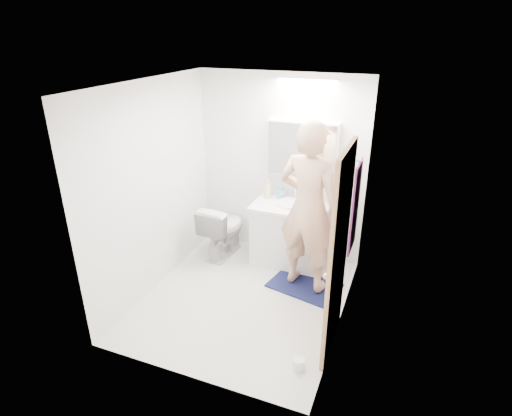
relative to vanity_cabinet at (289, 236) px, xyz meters
The scene contains 23 objects.
floor 1.07m from the vanity_cabinet, 103.49° to the right, with size 2.50×2.50×0.00m, color silver.
ceiling 2.24m from the vanity_cabinet, 103.49° to the right, with size 2.50×2.50×0.00m, color white.
wall_back 0.89m from the vanity_cabinet, 129.09° to the left, with size 2.50×2.50×0.00m, color white.
wall_front 2.37m from the vanity_cabinet, 95.97° to the right, with size 2.50×2.50×0.00m, color white.
wall_left 1.83m from the vanity_cabinet, 144.07° to the right, with size 2.50×2.50×0.00m, color white.
wall_right 1.53m from the vanity_cabinet, 48.01° to the right, with size 2.50×2.50×0.00m, color white.
vanity_cabinet is the anchor object (origin of this frame).
countertop 0.41m from the vanity_cabinet, 63.43° to the right, with size 0.95×0.58×0.04m, color white.
sink_basin 0.45m from the vanity_cabinet, 90.00° to the left, with size 0.36×0.36×0.03m, color white.
faucet 0.56m from the vanity_cabinet, 90.00° to the left, with size 0.02×0.02×0.16m, color silver.
medicine_cabinet 1.13m from the vanity_cabinet, 71.95° to the left, with size 0.88×0.14×0.70m, color white.
mirror_panel 1.12m from the vanity_cabinet, 62.94° to the left, with size 0.84×0.01×0.66m, color silver.
toilet 0.90m from the vanity_cabinet, behind, with size 0.42×0.74×0.75m, color silver.
bath_rug 0.70m from the vanity_cabinet, 53.21° to the right, with size 0.80×0.55×0.02m, color #161B46.
person 0.87m from the vanity_cabinet, 53.21° to the right, with size 0.72×0.47×1.98m, color tan.
door 1.68m from the vanity_cabinet, 57.17° to the right, with size 0.04×0.80×2.00m, color tan.
door_knob 1.89m from the vanity_cabinet, 63.41° to the right, with size 0.06×0.06×0.06m, color gold.
towel 1.18m from the vanity_cabinet, 26.12° to the right, with size 0.02×0.42×1.00m, color #151440.
towel_hook 1.54m from the vanity_cabinet, 26.47° to the right, with size 0.02×0.02×0.07m, color silver.
soap_bottle_a 0.67m from the vanity_cabinet, 157.05° to the left, with size 0.09×0.09×0.24m, color beige.
soap_bottle_b 0.58m from the vanity_cabinet, 135.72° to the left, with size 0.08×0.08×0.18m, color #61A5D1.
toothbrush_cup 0.54m from the vanity_cabinet, 39.20° to the left, with size 0.10×0.10×0.10m, color #3A42B0.
toilet_paper_roll 1.90m from the vanity_cabinet, 69.76° to the right, with size 0.11×0.11×0.10m, color white.
Camera 1 is at (1.57, -3.63, 2.89)m, focal length 29.05 mm.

